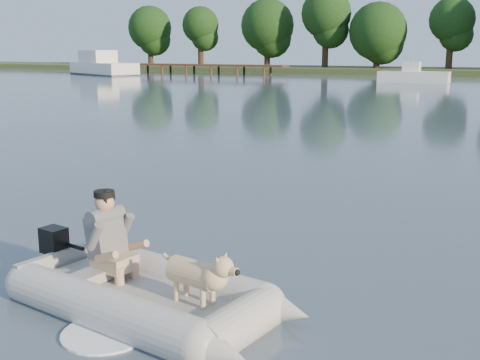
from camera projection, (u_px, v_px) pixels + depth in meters
The scene contains 9 objects.
water at pixel (115, 273), 7.48m from camera, with size 160.00×160.00×0.00m, color slate.
shore_bank at pixel (473, 72), 62.49m from camera, with size 160.00×12.00×0.70m, color #47512D.
dock at pixel (207, 69), 64.11m from camera, with size 18.00×2.00×1.04m, color #4C331E, non-canonical shape.
dinghy at pixel (147, 261), 6.33m from camera, with size 4.41×3.14×1.29m, color #ACACA7, non-canonical shape.
man at pixel (107, 233), 6.70m from camera, with size 0.67×0.58×1.00m, color slate, non-canonical shape.
dog at pixel (194, 278), 6.04m from camera, with size 0.87×0.31×0.58m, color tan, non-canonical shape.
outboard_motor at pixel (55, 255), 7.26m from camera, with size 0.39×0.27×0.73m, color black, non-canonical shape.
cabin_cruiser at pixel (103, 63), 62.33m from camera, with size 9.57×3.42×2.96m, color white, non-canonical shape.
motorboat at pixel (414, 69), 48.54m from camera, with size 5.73×2.20×2.42m, color white, non-canonical shape.
Camera 1 is at (4.36, -5.77, 2.74)m, focal length 45.00 mm.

